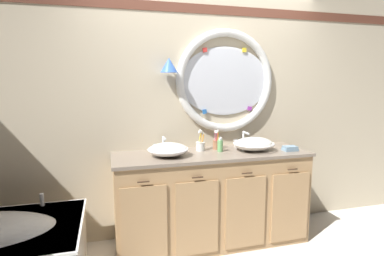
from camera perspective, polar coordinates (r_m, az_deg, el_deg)
name	(u,v)px	position (r m, az deg, el deg)	size (l,w,h in m)	color
ground_plane	(221,254)	(3.17, 5.25, -21.91)	(14.00, 14.00, 0.00)	silver
back_wall_assembly	(204,108)	(3.30, 2.25, 3.71)	(6.40, 0.26, 2.60)	beige
vanity_counter	(211,197)	(3.18, 3.54, -12.55)	(1.91, 0.63, 0.92)	tan
sink_basin_left	(168,149)	(2.90, -4.39, -3.94)	(0.38, 0.38, 0.12)	white
sink_basin_right	(254,144)	(3.18, 11.25, -2.86)	(0.41, 0.41, 0.13)	white
faucet_set_left	(164,145)	(3.13, -5.23, -3.09)	(0.21, 0.12, 0.15)	silver
faucet_set_right	(244,140)	(3.39, 9.45, -2.16)	(0.23, 0.15, 0.16)	silver
toothbrush_holder_left	(200,145)	(3.12, 1.56, -3.18)	(0.09, 0.09, 0.21)	white
toothbrush_holder_right	(217,144)	(3.19, 4.52, -2.93)	(0.09, 0.09, 0.20)	#996647
soap_dispenser	(220,145)	(3.08, 5.18, -3.16)	(0.05, 0.06, 0.15)	#6BAD66
folded_hand_towel	(290,148)	(3.27, 17.49, -3.60)	(0.14, 0.10, 0.05)	#7593A8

